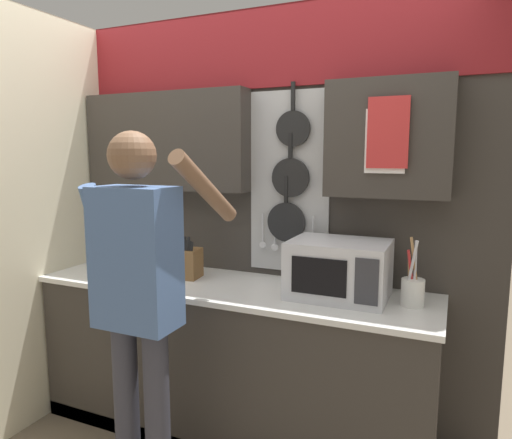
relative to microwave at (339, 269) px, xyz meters
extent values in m
plane|color=#756651|center=(-0.63, -0.04, -1.06)|extent=(14.00, 14.00, 0.00)
cube|color=#38332D|center=(-0.63, -0.04, -0.62)|extent=(2.29, 0.61, 0.88)
cube|color=white|center=(-0.63, -0.04, -0.16)|extent=(2.32, 0.64, 0.03)
cube|color=#38332D|center=(-0.63, 0.29, 0.19)|extent=(2.89, 0.04, 2.51)
cube|color=maroon|center=(-0.63, 0.26, 1.22)|extent=(2.85, 0.02, 0.46)
cube|color=#38332D|center=(-1.20, 0.19, 0.68)|extent=(1.15, 0.16, 0.62)
cube|color=#38332D|center=(0.20, 0.19, 0.68)|extent=(0.65, 0.16, 0.62)
cube|color=#B2B2B2|center=(-0.37, 0.26, 0.43)|extent=(0.49, 0.01, 1.08)
cylinder|color=black|center=(-0.35, 0.23, 0.74)|extent=(0.21, 0.02, 0.21)
cube|color=black|center=(-0.35, 0.23, 0.93)|extent=(0.02, 0.02, 0.16)
cylinder|color=black|center=(-0.36, 0.23, 0.46)|extent=(0.23, 0.02, 0.23)
cube|color=black|center=(-0.36, 0.23, 0.65)|extent=(0.02, 0.02, 0.14)
cylinder|color=black|center=(-0.38, 0.23, 0.19)|extent=(0.24, 0.02, 0.24)
cube|color=black|center=(-0.38, 0.23, 0.39)|extent=(0.02, 0.02, 0.16)
cylinder|color=silver|center=(-0.54, 0.23, 0.15)|extent=(0.01, 0.01, 0.18)
ellipsoid|color=silver|center=(-0.54, 0.23, 0.04)|extent=(0.05, 0.01, 0.04)
cylinder|color=silver|center=(-0.46, 0.23, 0.14)|extent=(0.01, 0.01, 0.19)
ellipsoid|color=silver|center=(-0.46, 0.23, 0.03)|extent=(0.05, 0.01, 0.04)
cylinder|color=silver|center=(-0.37, 0.23, 0.14)|extent=(0.01, 0.01, 0.19)
ellipsoid|color=silver|center=(-0.37, 0.23, 0.03)|extent=(0.05, 0.01, 0.05)
cylinder|color=red|center=(-0.29, 0.23, 0.12)|extent=(0.01, 0.01, 0.24)
ellipsoid|color=red|center=(-0.29, 0.23, -0.01)|extent=(0.05, 0.01, 0.04)
cylinder|color=silver|center=(-0.21, 0.23, 0.14)|extent=(0.01, 0.01, 0.19)
ellipsoid|color=silver|center=(-0.21, 0.23, 0.03)|extent=(0.06, 0.01, 0.05)
cube|color=white|center=(0.20, 0.10, 0.66)|extent=(0.20, 0.02, 0.33)
cube|color=red|center=(0.21, 0.09, 0.70)|extent=(0.20, 0.02, 0.36)
cube|color=beige|center=(-1.81, -0.43, 0.19)|extent=(0.04, 1.60, 2.51)
cube|color=silver|center=(0.00, 0.00, 0.00)|extent=(0.51, 0.38, 0.30)
cube|color=black|center=(-0.06, -0.19, 0.00)|extent=(0.28, 0.01, 0.19)
cube|color=#333338|center=(0.18, -0.19, 0.00)|extent=(0.11, 0.01, 0.22)
cube|color=brown|center=(-0.91, 0.00, -0.06)|extent=(0.13, 0.16, 0.18)
cylinder|color=black|center=(-0.95, -0.03, 0.07)|extent=(0.02, 0.03, 0.08)
cylinder|color=black|center=(-0.94, -0.03, 0.06)|extent=(0.02, 0.03, 0.07)
cylinder|color=black|center=(-0.93, -0.03, 0.07)|extent=(0.02, 0.03, 0.08)
cylinder|color=black|center=(-0.91, -0.03, 0.06)|extent=(0.02, 0.03, 0.06)
cylinder|color=black|center=(-0.90, -0.03, 0.07)|extent=(0.02, 0.03, 0.08)
cylinder|color=black|center=(-0.89, -0.03, 0.06)|extent=(0.02, 0.02, 0.06)
cylinder|color=black|center=(-0.88, -0.03, 0.06)|extent=(0.02, 0.03, 0.06)
cylinder|color=white|center=(0.37, 0.00, -0.08)|extent=(0.11, 0.11, 0.14)
cylinder|color=tan|center=(0.37, 0.01, 0.05)|extent=(0.06, 0.05, 0.29)
cylinder|color=tan|center=(0.35, 0.01, 0.01)|extent=(0.02, 0.02, 0.21)
cylinder|color=red|center=(0.36, 0.00, 0.02)|extent=(0.04, 0.04, 0.23)
cylinder|color=silver|center=(0.36, -0.01, 0.05)|extent=(0.06, 0.03, 0.28)
cylinder|color=silver|center=(0.38, 0.01, 0.04)|extent=(0.02, 0.06, 0.27)
cylinder|color=#383842|center=(-0.87, -0.67, -0.63)|extent=(0.12, 0.12, 0.87)
cylinder|color=#383842|center=(-0.69, -0.67, -0.63)|extent=(0.12, 0.12, 0.87)
cube|color=#4C6B9E|center=(-0.78, -0.67, 0.13)|extent=(0.38, 0.22, 0.65)
sphere|color=brown|center=(-0.78, -0.67, 0.59)|extent=(0.22, 0.22, 0.22)
cylinder|color=#4C6B9E|center=(-1.01, -0.63, 0.18)|extent=(0.08, 0.25, 0.58)
cylinder|color=brown|center=(-0.55, -0.42, 0.43)|extent=(0.08, 0.53, 0.37)
camera|label=1|loc=(0.54, -2.31, 0.60)|focal=32.00mm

